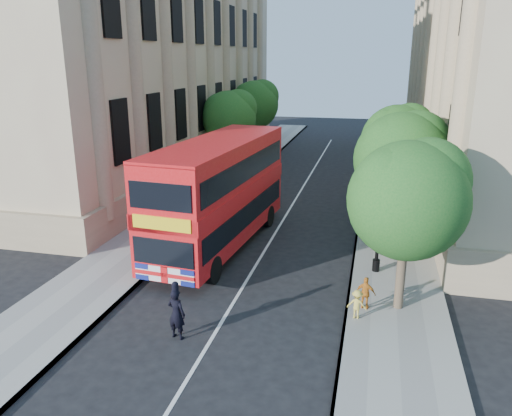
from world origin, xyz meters
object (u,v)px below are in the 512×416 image
Objects in this scene: box_van at (237,203)px; woman_pedestrian at (389,237)px; lamp_post at (380,216)px; double_decker_bus at (219,191)px; police_constable at (177,314)px.

woman_pedestrian is (7.73, -2.72, -0.27)m from box_van.
double_decker_bus is (-7.15, 1.41, 0.21)m from lamp_post.
police_constable is at bearing -77.06° from double_decker_bus.
double_decker_bus reaches higher than police_constable.
police_constable is 10.71m from woman_pedestrian.
lamp_post is 7.30m from double_decker_bus.
lamp_post is 8.70m from box_van.
lamp_post is 2.54m from woman_pedestrian.
double_decker_bus is at bearing -67.71° from police_constable.
box_van is 11.23m from police_constable.
double_decker_bus is at bearing -29.80° from woman_pedestrian.
lamp_post reaches higher than box_van.
police_constable is at bearing 18.38° from woman_pedestrian.
box_van is (-7.23, 4.65, -1.29)m from lamp_post.
box_van is 2.63× the size of police_constable.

